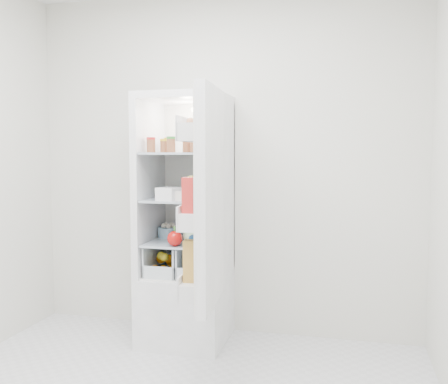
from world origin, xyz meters
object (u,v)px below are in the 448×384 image
(refrigerator, at_px, (188,250))
(red_cabbage, at_px, (199,228))
(mushroom_bowl, at_px, (169,232))
(fridge_door, at_px, (206,202))

(refrigerator, xyz_separation_m, red_cabbage, (0.09, -0.01, 0.17))
(refrigerator, height_order, mushroom_bowl, refrigerator)
(red_cabbage, bearing_deg, refrigerator, 172.53)
(refrigerator, bearing_deg, fridge_door, -62.83)
(fridge_door, bearing_deg, refrigerator, 22.21)
(red_cabbage, height_order, fridge_door, fridge_door)
(red_cabbage, distance_m, fridge_door, 0.72)
(refrigerator, height_order, red_cabbage, refrigerator)
(mushroom_bowl, relative_size, fridge_door, 0.13)
(refrigerator, relative_size, mushroom_bowl, 11.07)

